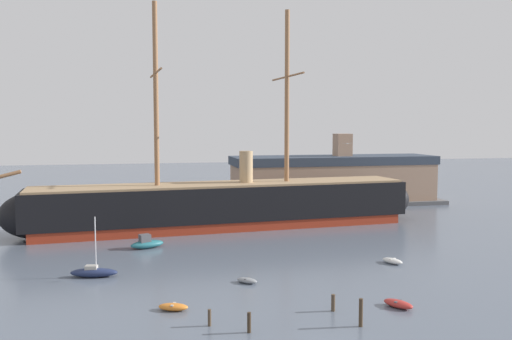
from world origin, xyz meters
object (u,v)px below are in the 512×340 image
object	(u,v)px
sailboat_mid_left	(94,272)
dockside_warehouse_right	(333,180)
mooring_piling_left_pair	(209,318)
mooring_piling_midwater	(361,313)
mooring_piling_right_pair	(249,322)
dinghy_near_centre	(247,280)
dinghy_far_right	(383,217)
dinghy_foreground_left	(173,307)
dinghy_far_left	(45,226)
dinghy_foreground_right	(398,304)
seagull_in_flight	(347,143)
mooring_piling_nearest	(333,303)
tall_ship	(224,205)
dinghy_mid_right	(392,261)
motorboat_alongside_bow	(147,243)

from	to	relation	value
sailboat_mid_left	dockside_warehouse_right	xyz separation A→B (m)	(44.74, 45.42, 4.45)
mooring_piling_left_pair	mooring_piling_midwater	distance (m)	12.37
dockside_warehouse_right	mooring_piling_right_pair	bearing A→B (deg)	-116.08
dinghy_near_centre	dinghy_far_right	world-z (taller)	dinghy_near_centre
dinghy_foreground_left	dinghy_far_left	size ratio (longest dim) A/B	1.31
dinghy_foreground_left	mooring_piling_midwater	xyz separation A→B (m)	(14.68, -7.20, 0.85)
dinghy_foreground_right	dinghy_far_right	xyz separation A→B (m)	(19.68, 43.58, -0.10)
dinghy_foreground_right	seagull_in_flight	size ratio (longest dim) A/B	2.86
dinghy_foreground_right	mooring_piling_right_pair	bearing A→B (deg)	-168.94
dinghy_foreground_right	dockside_warehouse_right	world-z (taller)	dockside_warehouse_right
dinghy_foreground_left	mooring_piling_nearest	distance (m)	14.18
dinghy_far_left	mooring_piling_midwater	size ratio (longest dim) A/B	0.96
mooring_piling_nearest	tall_ship	bearing A→B (deg)	94.49
dinghy_mid_right	dinghy_far_right	world-z (taller)	dinghy_mid_right
mooring_piling_midwater	dockside_warehouse_right	distance (m)	68.96
mooring_piling_left_pair	seagull_in_flight	bearing A→B (deg)	36.55
dinghy_mid_right	dockside_warehouse_right	size ratio (longest dim) A/B	0.06
dinghy_foreground_left	dinghy_mid_right	size ratio (longest dim) A/B	0.99
tall_ship	dockside_warehouse_right	bearing A→B (deg)	38.37
dinghy_foreground_right	dinghy_far_right	size ratio (longest dim) A/B	1.40
dinghy_far_left	mooring_piling_midwater	distance (m)	60.17
tall_ship	sailboat_mid_left	size ratio (longest dim) A/B	11.02
dinghy_far_left	dockside_warehouse_right	world-z (taller)	dockside_warehouse_right
seagull_in_flight	dinghy_foreground_right	bearing A→B (deg)	-88.77
sailboat_mid_left	dockside_warehouse_right	bearing A→B (deg)	45.43
dinghy_near_centre	dinghy_far_right	xyz separation A→B (m)	(31.47, 33.26, -0.04)
dinghy_foreground_right	tall_ship	bearing A→B (deg)	102.78
dinghy_far_right	mooring_piling_nearest	xyz separation A→B (m)	(-25.74, -43.18, 0.51)
sailboat_mid_left	motorboat_alongside_bow	world-z (taller)	sailboat_mid_left
dinghy_mid_right	mooring_piling_right_pair	distance (m)	27.07
dinghy_foreground_left	dinghy_foreground_right	size ratio (longest dim) A/B	0.95
sailboat_mid_left	mooring_piling_nearest	xyz separation A→B (m)	(21.49, -15.77, 0.20)
dinghy_near_centre	motorboat_alongside_bow	xyz separation A→B (m)	(-9.87, 18.48, 0.39)
dinghy_far_right	dinghy_foreground_right	bearing A→B (deg)	-114.30
dinghy_foreground_left	seagull_in_flight	world-z (taller)	seagull_in_flight
dinghy_far_left	mooring_piling_nearest	size ratio (longest dim) A/B	1.48
dinghy_mid_right	dinghy_far_right	distance (m)	32.07
mooring_piling_midwater	mooring_piling_left_pair	bearing A→B (deg)	166.80
dinghy_near_centre	motorboat_alongside_bow	world-z (taller)	motorboat_alongside_bow
dinghy_foreground_right	mooring_piling_left_pair	bearing A→B (deg)	-177.64
dinghy_mid_right	dinghy_far_left	world-z (taller)	dinghy_mid_right
dinghy_mid_right	seagull_in_flight	xyz separation A→B (m)	(-6.93, -2.41, 14.09)
dinghy_near_centre	motorboat_alongside_bow	bearing A→B (deg)	118.10
motorboat_alongside_bow	mooring_piling_midwater	size ratio (longest dim) A/B	2.10
dinghy_foreground_left	sailboat_mid_left	world-z (taller)	sailboat_mid_left
tall_ship	dinghy_foreground_right	distance (m)	41.85
dinghy_far_right	mooring_piling_midwater	world-z (taller)	mooring_piling_midwater
dinghy_near_centre	mooring_piling_midwater	world-z (taller)	mooring_piling_midwater
dinghy_far_left	dockside_warehouse_right	xyz separation A→B (m)	(54.53, 14.28, 4.75)
dinghy_far_left	mooring_piling_left_pair	bearing A→B (deg)	-67.25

